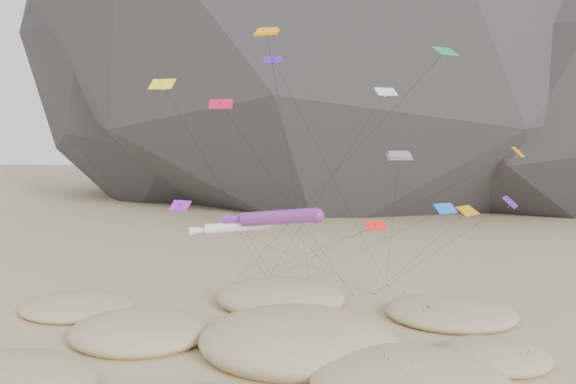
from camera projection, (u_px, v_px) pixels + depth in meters
name	position (u px, v px, depth m)	size (l,w,h in m)	color
ground	(279.00, 371.00, 44.05)	(500.00, 500.00, 0.00)	#CCB789
dunes	(263.00, 341.00, 48.25)	(50.92, 36.96, 4.48)	#CCB789
dune_grass	(273.00, 341.00, 48.08)	(43.72, 28.84, 1.43)	black
kite_stakes	(319.00, 288.00, 66.55)	(20.51, 5.30, 0.30)	#3F2D1E
rainbow_tube_kite	(275.00, 217.00, 49.52)	(11.74, 18.00, 12.16)	red
white_tube_kite	(233.00, 227.00, 50.76)	(7.42, 14.19, 10.81)	silver
orange_parafoil	(268.00, 38.00, 51.92)	(4.03, 17.98, 28.26)	orange
multi_parafoil	(399.00, 158.00, 50.76)	(2.42, 19.20, 16.95)	#FF1A2A
delta_kites	(354.00, 148.00, 52.53)	(34.32, 21.21, 26.34)	yellow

